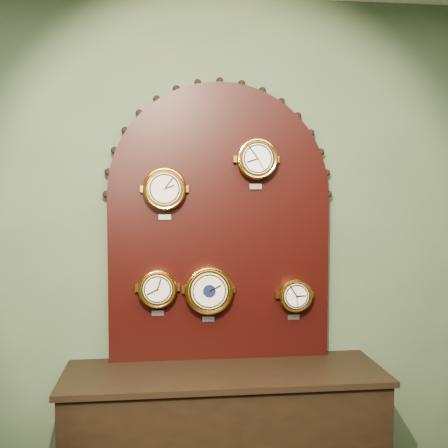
{
  "coord_description": "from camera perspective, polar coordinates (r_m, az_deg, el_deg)",
  "views": [
    {
      "loc": [
        -0.31,
        -0.5,
        1.75
      ],
      "look_at": [
        0.0,
        2.25,
        1.58
      ],
      "focal_mm": 43.88,
      "sensor_mm": 36.0,
      "label": 1
    }
  ],
  "objects": [
    {
      "name": "wall_back",
      "position": [
        3.04,
        -0.53,
        -3.11
      ],
      "size": [
        4.0,
        0.0,
        4.0
      ],
      "primitive_type": "plane",
      "rotation": [
        1.57,
        0.0,
        0.0
      ],
      "color": "#465A3E",
      "rests_on": "ground"
    },
    {
      "name": "display_board",
      "position": [
        2.97,
        -0.44,
        1.12
      ],
      "size": [
        1.26,
        0.06,
        1.53
      ],
      "color": "black",
      "rests_on": "shop_counter"
    },
    {
      "name": "roman_clock",
      "position": [
        2.89,
        -6.21,
        3.65
      ],
      "size": [
        0.22,
        0.08,
        0.28
      ],
      "color": "orange",
      "rests_on": "display_board"
    },
    {
      "name": "arabic_clock",
      "position": [
        2.93,
        3.43,
        6.76
      ],
      "size": [
        0.22,
        0.08,
        0.27
      ],
      "color": "orange",
      "rests_on": "display_board"
    },
    {
      "name": "hygrometer",
      "position": [
        2.93,
        -6.94,
        -6.69
      ],
      "size": [
        0.2,
        0.08,
        0.26
      ],
      "color": "orange",
      "rests_on": "display_board"
    },
    {
      "name": "barometer",
      "position": [
        2.94,
        -1.59,
        -6.9
      ],
      "size": [
        0.26,
        0.08,
        0.31
      ],
      "color": "orange",
      "rests_on": "display_board"
    },
    {
      "name": "tide_clock",
      "position": [
        3.03,
        7.42,
        -7.36
      ],
      "size": [
        0.18,
        0.08,
        0.23
      ],
      "color": "orange",
      "rests_on": "display_board"
    }
  ]
}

